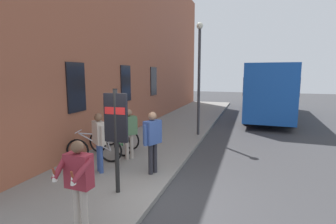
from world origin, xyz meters
The scene contains 13 objects.
ground centered at (6.00, -1.00, 0.00)m, with size 60.00×60.00×0.00m, color #38383A.
sidewalk_pavement centered at (8.00, 1.75, 0.06)m, with size 24.00×3.50×0.12m, color gray.
station_facade centered at (8.99, 3.80, 4.64)m, with size 22.00×0.65×9.28m.
bicycle_far_end centered at (1.61, 2.64, 0.51)m, with size 0.59×1.73×0.97m.
bicycle_mid_rack centered at (2.44, 2.57, 0.51)m, with size 0.48×1.76×0.97m.
bicycle_by_door centered at (3.31, 2.65, 0.51)m, with size 0.57×1.74×0.97m.
transit_info_sign centered at (-0.04, 0.94, 1.72)m, with size 0.10×0.55×2.40m.
city_bus centered at (13.35, -3.00, 1.92)m, with size 10.60×3.00×3.35m.
pedestrian_near_bus centered at (1.30, 0.58, 1.17)m, with size 0.61×0.42×1.71m.
pedestrian_by_facade centered at (0.94, 2.01, 1.13)m, with size 0.49×0.52×1.66m.
pedestrian_crossing_street centered at (2.23, 1.75, 1.10)m, with size 0.51×0.46×1.61m.
tourist_with_hotdogs centered at (-1.60, 0.81, 1.12)m, with size 0.57×0.63×1.62m.
street_lamp centered at (6.24, 0.30, 3.03)m, with size 0.28×0.28×4.87m.
Camera 1 is at (-5.16, -1.93, 2.86)m, focal length 28.03 mm.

